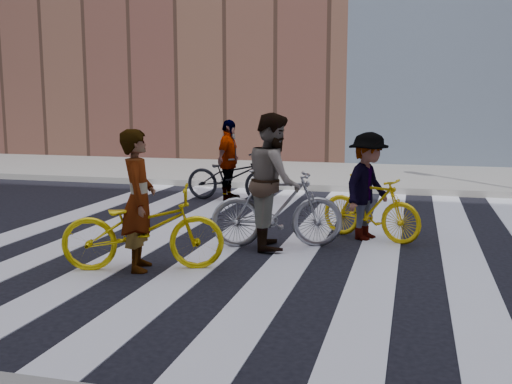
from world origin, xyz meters
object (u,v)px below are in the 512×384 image
at_px(bike_yellow_left, 143,228).
at_px(bike_silver_mid, 277,208).
at_px(rider_left, 139,200).
at_px(rider_right, 368,186).
at_px(bike_dark_rear, 231,176).
at_px(bike_yellow_right, 371,207).
at_px(rider_mid, 274,181).
at_px(rider_rear, 229,160).

distance_m(bike_yellow_left, bike_silver_mid, 2.03).
bearing_deg(rider_left, rider_right, -66.67).
bearing_deg(bike_silver_mid, bike_dark_rear, 9.93).
xyz_separation_m(bike_dark_rear, rider_left, (0.43, -5.17, 0.36)).
height_order(bike_yellow_right, rider_left, rider_left).
bearing_deg(rider_right, bike_yellow_right, -65.55).
bearing_deg(bike_yellow_right, rider_mid, 147.01).
xyz_separation_m(bike_silver_mid, bike_dark_rear, (-1.82, 3.65, -0.05)).
bearing_deg(rider_mid, rider_right, -72.93).
xyz_separation_m(bike_silver_mid, rider_mid, (-0.05, 0.00, 0.39)).
height_order(bike_silver_mid, rider_left, rider_left).
bearing_deg(bike_yellow_left, rider_mid, -59.17).
bearing_deg(rider_left, rider_mid, -60.25).
height_order(bike_yellow_left, bike_dark_rear, bike_yellow_left).
relative_size(rider_right, rider_rear, 0.96).
relative_size(bike_yellow_right, bike_dark_rear, 0.84).
relative_size(bike_dark_rear, rider_mid, 1.02).
relative_size(bike_silver_mid, rider_mid, 0.98).
distance_m(bike_yellow_right, rider_right, 0.32).
relative_size(bike_silver_mid, rider_rear, 1.11).
relative_size(bike_yellow_right, rider_left, 0.94).
bearing_deg(rider_left, bike_silver_mid, -61.29).
bearing_deg(rider_rear, rider_left, -171.56).
height_order(rider_left, rider_rear, rider_left).
bearing_deg(rider_rear, bike_silver_mid, -149.76).
distance_m(bike_silver_mid, rider_mid, 0.39).
height_order(bike_silver_mid, rider_right, rider_right).
bearing_deg(rider_rear, bike_yellow_right, -129.10).
height_order(bike_silver_mid, bike_yellow_right, bike_silver_mid).
relative_size(bike_yellow_left, rider_right, 1.23).
xyz_separation_m(rider_left, rider_right, (2.58, 2.35, -0.06)).
bearing_deg(bike_silver_mid, rider_rear, 10.56).
bearing_deg(bike_yellow_left, bike_silver_mid, -60.25).
height_order(rider_right, rider_rear, rider_rear).
relative_size(rider_left, rider_right, 1.08).
xyz_separation_m(rider_mid, rider_rear, (-1.82, 3.65, -0.11)).
bearing_deg(bike_yellow_right, bike_yellow_left, 156.79).
distance_m(bike_yellow_right, rider_mid, 1.60).
bearing_deg(bike_dark_rear, bike_yellow_left, -171.56).
bearing_deg(bike_yellow_left, bike_dark_rear, -13.73).
distance_m(bike_yellow_left, rider_left, 0.35).
distance_m(bike_silver_mid, rider_rear, 4.11).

